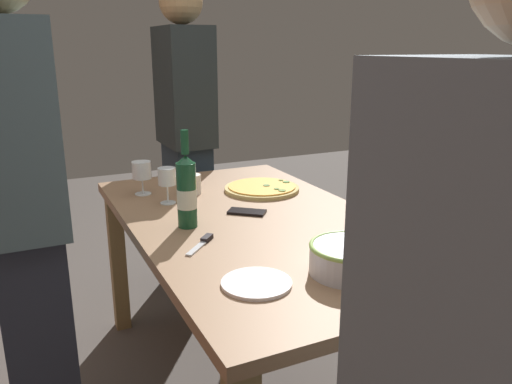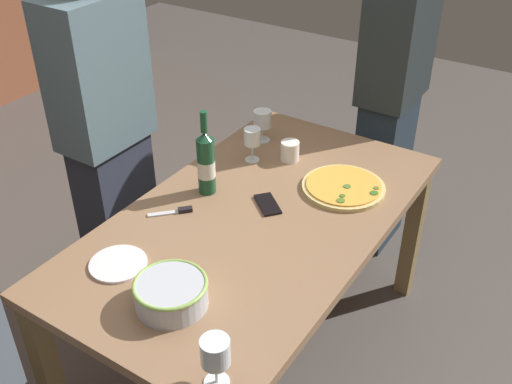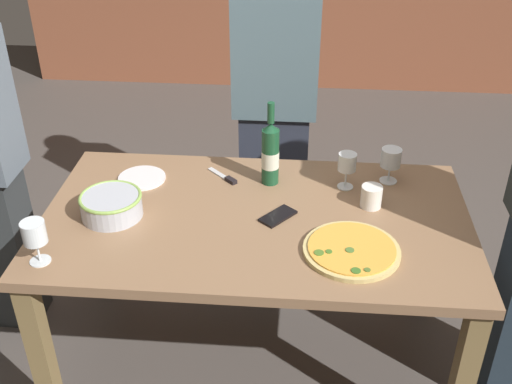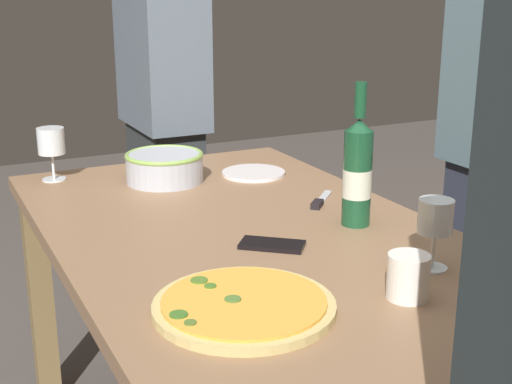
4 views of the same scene
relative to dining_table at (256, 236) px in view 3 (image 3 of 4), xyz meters
name	(u,v)px [view 3 (image 3 of 4)]	position (x,y,z in m)	size (l,w,h in m)	color
ground_plane	(256,358)	(0.00, 0.00, -0.66)	(8.00, 8.00, 0.00)	#514A45
dining_table	(256,236)	(0.00, 0.00, 0.00)	(1.60, 0.90, 0.75)	#8E694A
pizza	(352,250)	(0.34, -0.20, 0.10)	(0.34, 0.34, 0.03)	#D3BC74
serving_bowl	(111,204)	(-0.54, -0.04, 0.14)	(0.23, 0.23, 0.09)	silver
wine_bottle	(270,153)	(0.04, 0.25, 0.23)	(0.07, 0.07, 0.35)	#184A2B
wine_glass_near_pizza	(347,164)	(0.34, 0.24, 0.20)	(0.07, 0.07, 0.15)	white
wine_glass_by_bottle	(391,159)	(0.52, 0.30, 0.20)	(0.08, 0.08, 0.15)	white
wine_glass_far_left	(34,234)	(-0.70, -0.33, 0.21)	(0.08, 0.08, 0.16)	white
cup_amber	(371,197)	(0.43, 0.11, 0.14)	(0.08, 0.08, 0.09)	white
side_plate	(142,178)	(-0.49, 0.23, 0.10)	(0.19, 0.19, 0.01)	white
cell_phone	(278,216)	(0.08, 0.00, 0.10)	(0.07, 0.14, 0.01)	black
pizza_knife	(226,178)	(-0.15, 0.26, 0.10)	(0.14, 0.13, 0.02)	silver
person_guest_right	(275,105)	(0.03, 0.78, 0.20)	(0.39, 0.24, 1.68)	#2B303F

